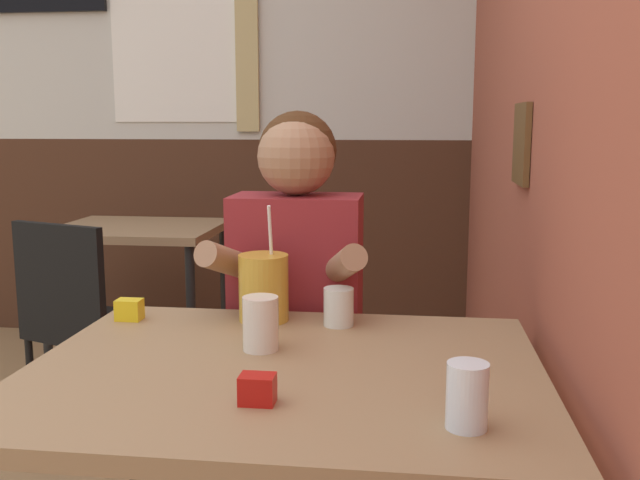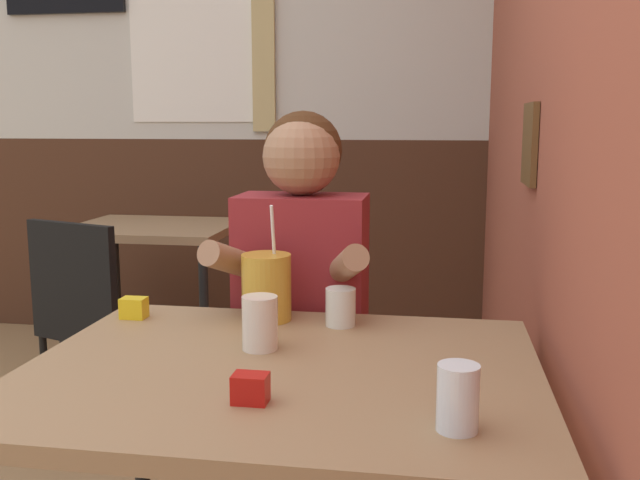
% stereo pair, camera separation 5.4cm
% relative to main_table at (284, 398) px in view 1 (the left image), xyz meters
% --- Properties ---
extents(brick_wall_right, '(0.08, 4.80, 2.70)m').
position_rel_main_table_xyz_m(brick_wall_right, '(0.57, 1.06, 0.69)').
color(brick_wall_right, '#9E4C38').
rests_on(brick_wall_right, ground_plane).
extents(back_wall, '(5.32, 0.09, 2.70)m').
position_rel_main_table_xyz_m(back_wall, '(-0.63, 2.49, 0.70)').
color(back_wall, silver).
rests_on(back_wall, ground_plane).
extents(main_table, '(1.00, 0.80, 0.73)m').
position_rel_main_table_xyz_m(main_table, '(0.00, 0.00, 0.00)').
color(main_table, '#93704C').
rests_on(main_table, ground_plane).
extents(background_table, '(0.73, 0.62, 0.73)m').
position_rel_main_table_xyz_m(background_table, '(-1.00, 1.78, -0.03)').
color(background_table, '#93704C').
rests_on(background_table, ground_plane).
extents(chair_near_window, '(0.51, 0.51, 0.85)m').
position_rel_main_table_xyz_m(chair_near_window, '(-0.94, 1.10, -0.17)').
color(chair_near_window, black).
rests_on(chair_near_window, ground_plane).
extents(person_seated, '(0.42, 0.40, 1.22)m').
position_rel_main_table_xyz_m(person_seated, '(-0.06, 0.53, -0.01)').
color(person_seated, maroon).
rests_on(person_seated, ground_plane).
extents(cocktail_pitcher, '(0.12, 0.12, 0.28)m').
position_rel_main_table_xyz_m(cocktail_pitcher, '(-0.11, 0.31, 0.15)').
color(cocktail_pitcher, gold).
rests_on(cocktail_pitcher, main_table).
extents(glass_near_pitcher, '(0.07, 0.07, 0.11)m').
position_rel_main_table_xyz_m(glass_near_pitcher, '(0.33, -0.24, 0.12)').
color(glass_near_pitcher, silver).
rests_on(glass_near_pitcher, main_table).
extents(glass_center, '(0.07, 0.07, 0.09)m').
position_rel_main_table_xyz_m(glass_center, '(0.08, 0.29, 0.11)').
color(glass_center, silver).
rests_on(glass_center, main_table).
extents(glass_far_side, '(0.07, 0.07, 0.11)m').
position_rel_main_table_xyz_m(glass_far_side, '(-0.07, 0.09, 0.12)').
color(glass_far_side, silver).
rests_on(glass_far_side, main_table).
extents(condiment_ketchup, '(0.06, 0.04, 0.05)m').
position_rel_main_table_xyz_m(condiment_ketchup, '(-0.01, -0.19, 0.09)').
color(condiment_ketchup, '#B7140F').
rests_on(condiment_ketchup, main_table).
extents(condiment_mustard, '(0.06, 0.04, 0.05)m').
position_rel_main_table_xyz_m(condiment_mustard, '(-0.43, 0.28, 0.09)').
color(condiment_mustard, yellow).
rests_on(condiment_mustard, main_table).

